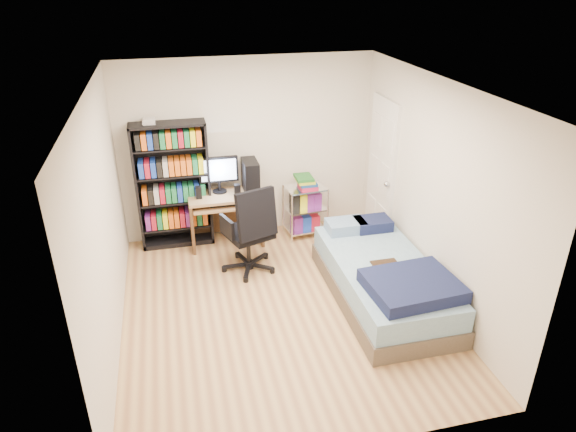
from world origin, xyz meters
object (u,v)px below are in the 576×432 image
object	(u,v)px
media_shelf	(173,184)
bed	(384,279)
office_chair	(250,244)
computer_desk	(231,197)

from	to	relation	value
media_shelf	bed	bearing A→B (deg)	-41.02
office_chair	bed	world-z (taller)	office_chair
office_chair	media_shelf	bearing A→B (deg)	112.92
computer_desk	bed	distance (m)	2.41
bed	office_chair	bearing A→B (deg)	144.28
media_shelf	computer_desk	world-z (taller)	media_shelf
computer_desk	bed	bearing A→B (deg)	-51.16
media_shelf	computer_desk	distance (m)	0.80
bed	computer_desk	bearing A→B (deg)	128.84
computer_desk	office_chair	size ratio (longest dim) A/B	1.06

